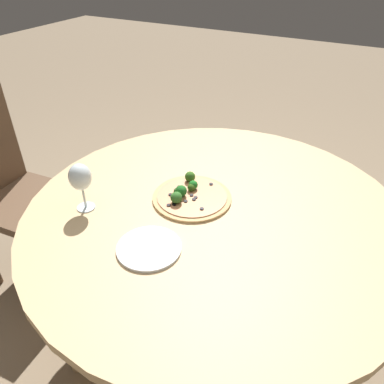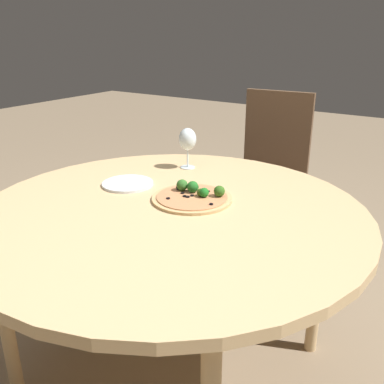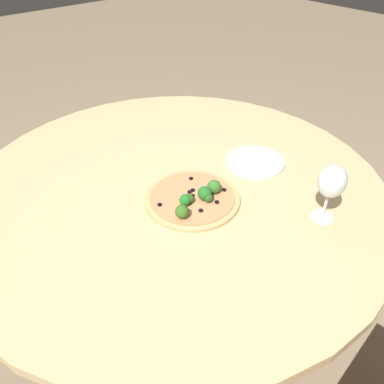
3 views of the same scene
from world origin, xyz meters
The scene contains 5 objects.
ground_plane centered at (0.00, 0.00, 0.00)m, with size 12.00×12.00×0.00m, color #847056.
dining_table centered at (0.00, 0.00, 0.66)m, with size 1.36×1.36×0.71m.
pizza centered at (0.11, -0.02, 0.72)m, with size 0.29×0.29×0.06m.
wine_glass centered at (0.42, 0.21, 0.84)m, with size 0.08×0.08×0.18m.
plate_near centered at (0.10, 0.28, 0.72)m, with size 0.20×0.20×0.01m.
Camera 3 is at (0.77, -0.61, 1.43)m, focal length 35.00 mm.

